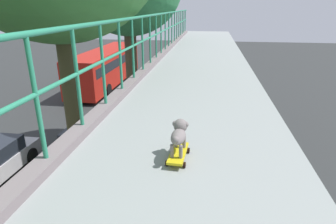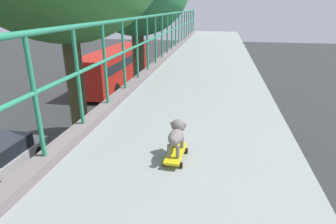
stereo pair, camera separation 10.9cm
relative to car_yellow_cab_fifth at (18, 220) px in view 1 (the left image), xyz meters
name	(u,v)px [view 1 (the left image)]	position (x,y,z in m)	size (l,w,h in m)	color
car_yellow_cab_fifth	(18,220)	(0.00, 0.00, 0.00)	(1.73, 3.88, 1.50)	yellow
car_black_seventh	(90,140)	(-0.02, 5.40, 0.06)	(2.01, 4.31, 1.47)	black
city_bus	(107,65)	(-3.55, 17.72, 1.11)	(2.69, 11.98, 3.07)	#AE1B11
toy_skateboard	(178,153)	(5.16, -3.60, 4.62)	(0.21, 0.46, 0.08)	gold
small_dog	(179,133)	(5.16, -3.57, 4.82)	(0.17, 0.40, 0.30)	slate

